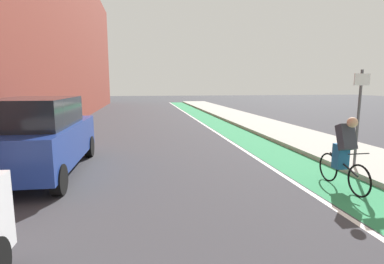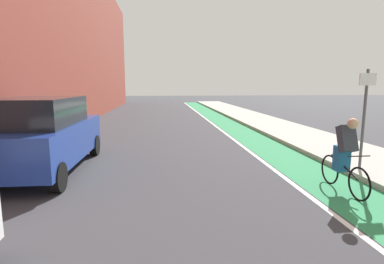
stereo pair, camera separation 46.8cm
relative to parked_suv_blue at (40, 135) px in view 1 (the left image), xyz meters
name	(u,v)px [view 1 (the left image)]	position (x,y,z in m)	size (l,w,h in m)	color
ground_plane	(158,130)	(3.39, 7.13, -1.02)	(96.20, 96.20, 0.00)	#38383D
bike_lane_paint	(218,124)	(7.04, 9.13, -1.02)	(1.60, 43.73, 0.00)	#2D8451
lane_divider_stripe	(203,124)	(6.14, 9.13, -1.02)	(0.12, 43.73, 0.00)	white
sidewalk_right	(254,122)	(9.28, 9.13, -0.95)	(2.89, 43.73, 0.14)	#A8A59E
building_facade_left	(33,23)	(-2.85, 9.13, 4.40)	(3.00, 43.73, 10.84)	brown
parked_suv_blue	(40,135)	(0.00, 0.00, 0.00)	(2.01, 4.59, 1.98)	navy
cyclist_mid	(344,153)	(6.99, -2.27, -0.21)	(0.48, 1.74, 1.62)	black
street_sign_post	(359,110)	(8.20, -1.11, 0.64)	(0.44, 0.07, 2.55)	#4C4C51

